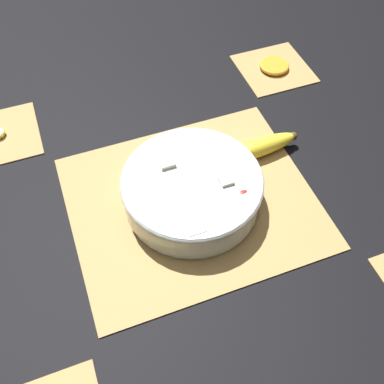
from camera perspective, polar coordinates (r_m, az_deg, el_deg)
ground_plane at (r=0.85m, az=0.00°, el=-1.32°), size 6.00×6.00×0.00m
bamboo_mat_center at (r=0.85m, az=0.00°, el=-1.20°), size 0.45×0.39×0.01m
coaster_mat_near_left at (r=1.14m, az=10.35°, el=15.21°), size 0.16×0.16×0.01m
fruit_salad_bowl at (r=0.82m, az=-0.01°, el=0.45°), size 0.26×0.26×0.08m
whole_banana at (r=0.91m, az=8.26°, el=5.56°), size 0.18×0.05×0.04m
orange_slice_whole at (r=1.14m, az=10.41°, el=15.52°), size 0.07×0.07×0.01m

